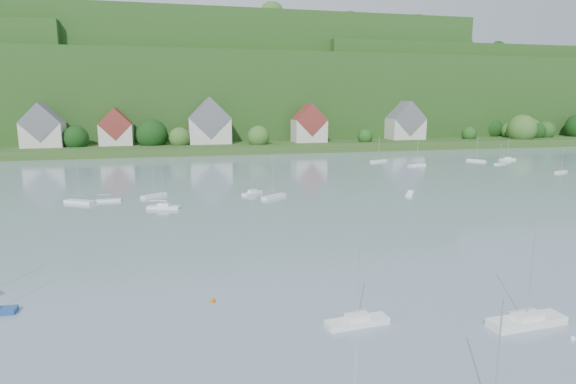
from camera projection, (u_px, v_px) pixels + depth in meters
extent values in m
cube|color=#2A4F1D|center=(196.00, 145.00, 200.72)|extent=(600.00, 60.00, 3.00)
cube|color=#133B13|center=(188.00, 100.00, 268.94)|extent=(620.00, 160.00, 40.00)
cube|color=#133B13|center=(206.00, 85.00, 264.96)|extent=(240.00, 130.00, 60.00)
cube|color=#133B13|center=(463.00, 97.00, 286.10)|extent=(200.00, 110.00, 48.00)
sphere|color=#2B5720|center=(522.00, 129.00, 213.17)|extent=(12.88, 12.88, 12.88)
sphere|color=black|center=(492.00, 129.00, 229.75)|extent=(10.46, 10.46, 10.46)
sphere|color=#1B5118|center=(469.00, 134.00, 212.74)|extent=(6.45, 6.45, 6.45)
sphere|color=black|center=(520.00, 129.00, 228.88)|extent=(10.68, 10.68, 10.68)
sphere|color=#2B5720|center=(180.00, 138.00, 182.98)|extent=(8.19, 8.19, 8.19)
sphere|color=#2B5720|center=(529.00, 129.00, 225.85)|extent=(10.50, 10.50, 10.50)
sphere|color=black|center=(536.00, 132.00, 219.92)|extent=(8.05, 8.05, 8.05)
sphere|color=#2B5720|center=(52.00, 141.00, 174.83)|extent=(6.49, 6.49, 6.49)
sphere|color=#2B5720|center=(309.00, 131.00, 202.87)|extent=(12.16, 12.16, 12.16)
sphere|color=#2B5720|center=(258.00, 137.00, 186.00)|extent=(8.73, 8.73, 8.73)
sphere|color=black|center=(76.00, 138.00, 176.32)|extent=(9.32, 9.32, 9.32)
sphere|color=#1B5118|center=(545.00, 131.00, 223.06)|extent=(8.84, 8.84, 8.84)
sphere|color=#1B5118|center=(365.00, 137.00, 198.10)|extent=(6.24, 6.24, 6.24)
sphere|color=black|center=(399.00, 132.00, 215.21)|extent=(8.16, 8.16, 8.16)
sphere|color=#2B5720|center=(510.00, 131.00, 225.77)|extent=(8.09, 8.09, 8.09)
sphere|color=black|center=(152.00, 135.00, 182.79)|extent=(11.92, 11.92, 11.92)
sphere|color=#1B5118|center=(9.00, 33.00, 232.39)|extent=(10.29, 10.29, 10.29)
sphere|color=black|center=(39.00, 32.00, 224.95)|extent=(7.18, 7.18, 7.18)
sphere|color=#1B5118|center=(263.00, 22.00, 251.42)|extent=(12.83, 12.83, 12.83)
sphere|color=#2B5720|center=(99.00, 13.00, 221.10)|extent=(8.18, 8.18, 8.18)
sphere|color=#1B5118|center=(187.00, 26.00, 266.15)|extent=(12.73, 12.73, 12.73)
sphere|color=#1B5118|center=(350.00, 22.00, 251.49)|extent=(11.50, 11.50, 11.50)
sphere|color=#1B5118|center=(293.00, 28.00, 275.19)|extent=(14.65, 14.65, 14.65)
sphere|color=#2B5720|center=(272.00, 14.00, 228.71)|extent=(11.95, 11.95, 11.95)
sphere|color=#1B5118|center=(418.00, 24.00, 254.11)|extent=(9.76, 9.76, 9.76)
sphere|color=#2B5720|center=(93.00, 23.00, 250.17)|extent=(7.07, 7.07, 7.07)
sphere|color=black|center=(180.00, 16.00, 230.53)|extent=(8.21, 8.21, 8.21)
sphere|color=#2B5720|center=(141.00, 21.00, 248.70)|extent=(12.24, 12.24, 12.24)
sphere|color=#2B5720|center=(405.00, 25.00, 257.21)|extent=(9.00, 9.00, 9.00)
sphere|color=#1B5118|center=(371.00, 28.00, 268.48)|extent=(8.03, 8.03, 8.03)
sphere|color=#2B5720|center=(487.00, 53.00, 288.30)|extent=(9.52, 9.52, 9.52)
sphere|color=#2B5720|center=(566.00, 55.00, 301.93)|extent=(9.12, 9.12, 9.12)
sphere|color=#2B5720|center=(369.00, 48.00, 270.73)|extent=(14.97, 14.97, 14.97)
sphere|color=black|center=(498.00, 48.00, 256.85)|extent=(7.52, 7.52, 7.52)
sphere|color=#1B5118|center=(334.00, 49.00, 263.48)|extent=(9.78, 9.78, 9.78)
sphere|color=#1B5118|center=(403.00, 50.00, 271.74)|extent=(12.02, 12.02, 12.02)
sphere|color=black|center=(450.00, 47.00, 258.07)|extent=(11.57, 11.57, 11.57)
sphere|color=#1B5118|center=(438.00, 43.00, 241.79)|extent=(12.65, 12.65, 12.65)
sphere|color=#2B5720|center=(467.00, 47.00, 251.95)|extent=(8.28, 8.28, 8.28)
sphere|color=black|center=(469.00, 54.00, 292.10)|extent=(7.47, 7.47, 7.47)
sphere|color=#2B5720|center=(375.00, 48.00, 259.96)|extent=(9.48, 9.48, 9.48)
sphere|color=black|center=(492.00, 66.00, 304.72)|extent=(8.43, 8.43, 8.43)
sphere|color=#1B5118|center=(107.00, 56.00, 243.38)|extent=(12.01, 12.01, 12.01)
sphere|color=black|center=(510.00, 61.00, 277.50)|extent=(13.54, 13.54, 13.54)
sphere|color=black|center=(403.00, 59.00, 270.27)|extent=(15.08, 15.08, 15.08)
sphere|color=#2B5720|center=(375.00, 61.00, 282.86)|extent=(15.99, 15.99, 15.99)
sphere|color=black|center=(180.00, 57.00, 261.19)|extent=(15.72, 15.72, 15.72)
sphere|color=#2B5720|center=(500.00, 68.00, 340.10)|extent=(14.17, 14.17, 14.17)
sphere|color=#1B5118|center=(207.00, 59.00, 260.61)|extent=(10.54, 10.54, 10.54)
cube|color=beige|center=(43.00, 135.00, 174.58)|extent=(14.00, 10.00, 9.00)
cube|color=slate|center=(42.00, 122.00, 173.75)|extent=(14.00, 10.40, 14.00)
cube|color=beige|center=(117.00, 134.00, 182.31)|extent=(12.00, 9.00, 8.00)
cube|color=maroon|center=(116.00, 124.00, 181.57)|extent=(12.00, 9.36, 12.00)
cube|color=beige|center=(210.00, 131.00, 189.19)|extent=(16.00, 11.00, 10.00)
cube|color=slate|center=(209.00, 118.00, 188.26)|extent=(16.00, 11.44, 16.00)
cube|color=beige|center=(309.00, 131.00, 196.53)|extent=(13.00, 10.00, 9.00)
cube|color=maroon|center=(309.00, 120.00, 195.69)|extent=(13.00, 10.40, 13.00)
cube|color=beige|center=(405.00, 129.00, 210.66)|extent=(15.00, 10.00, 9.00)
cube|color=slate|center=(406.00, 118.00, 209.82)|extent=(15.00, 10.40, 15.00)
cylinder|color=silver|center=(498.00, 358.00, 28.71)|extent=(0.10, 0.10, 7.48)
cube|color=white|center=(357.00, 322.00, 42.39)|extent=(5.82, 2.10, 0.57)
cube|color=white|center=(357.00, 316.00, 42.29)|extent=(2.09, 1.29, 0.50)
cylinder|color=silver|center=(358.00, 281.00, 41.67)|extent=(0.10, 0.10, 7.13)
cylinder|color=silver|center=(349.00, 311.00, 41.90)|extent=(3.13, 0.36, 0.08)
cube|color=white|center=(527.00, 321.00, 42.33)|extent=(7.26, 2.42, 0.72)
cube|color=white|center=(527.00, 315.00, 42.22)|extent=(2.58, 1.55, 0.50)
cylinder|color=silver|center=(532.00, 269.00, 41.44)|extent=(0.10, 0.10, 8.95)
cylinder|color=silver|center=(518.00, 310.00, 41.79)|extent=(3.94, 0.31, 0.08)
sphere|color=white|center=(573.00, 340.00, 39.74)|extent=(0.47, 0.47, 0.47)
sphere|color=#F26300|center=(213.00, 302.00, 47.33)|extent=(0.50, 0.50, 0.50)
cube|color=white|center=(507.00, 159.00, 160.69)|extent=(5.76, 1.77, 0.57)
cube|color=white|center=(508.00, 158.00, 160.59)|extent=(2.03, 1.18, 0.50)
cylinder|color=silver|center=(508.00, 148.00, 159.98)|extent=(0.10, 0.10, 7.14)
cylinder|color=silver|center=(506.00, 156.00, 160.25)|extent=(3.14, 0.18, 0.08)
cube|color=white|center=(274.00, 196.00, 98.22)|extent=(5.70, 4.95, 0.59)
cylinder|color=silver|center=(274.00, 177.00, 97.48)|extent=(0.10, 0.10, 7.42)
cylinder|color=silver|center=(271.00, 191.00, 97.31)|extent=(2.63, 2.07, 0.08)
cube|color=white|center=(500.00, 164.00, 150.12)|extent=(4.86, 3.26, 0.48)
cylinder|color=silver|center=(501.00, 153.00, 149.53)|extent=(0.10, 0.10, 5.95)
cylinder|color=silver|center=(499.00, 160.00, 149.47)|extent=(2.39, 1.21, 0.08)
cube|color=white|center=(378.00, 161.00, 156.36)|extent=(6.31, 4.00, 0.61)
cylinder|color=silver|center=(379.00, 148.00, 155.59)|extent=(0.10, 0.10, 7.67)
cylinder|color=silver|center=(377.00, 157.00, 155.59)|extent=(3.13, 1.40, 0.08)
cube|color=white|center=(410.00, 193.00, 101.62)|extent=(3.84, 4.56, 0.47)
cube|color=white|center=(411.00, 191.00, 101.53)|extent=(1.71, 1.87, 0.50)
cylinder|color=silver|center=(411.00, 179.00, 101.04)|extent=(0.10, 0.10, 5.86)
cylinder|color=silver|center=(410.00, 189.00, 100.78)|extent=(1.59, 2.12, 0.08)
cube|color=white|center=(109.00, 200.00, 94.65)|extent=(4.69, 1.46, 0.46)
cylinder|color=silver|center=(107.00, 185.00, 94.07)|extent=(0.10, 0.10, 5.81)
cylinder|color=silver|center=(104.00, 195.00, 94.26)|extent=(2.56, 0.17, 0.08)
cube|color=white|center=(154.00, 196.00, 99.09)|extent=(5.33, 4.71, 0.56)
cylinder|color=silver|center=(153.00, 178.00, 98.39)|extent=(0.10, 0.10, 6.98)
cylinder|color=silver|center=(150.00, 191.00, 98.22)|extent=(2.45, 1.98, 0.08)
cube|color=white|center=(252.00, 193.00, 101.94)|extent=(4.86, 4.38, 0.51)
cube|color=white|center=(252.00, 191.00, 101.84)|extent=(2.02, 1.92, 0.50)
cylinder|color=silver|center=(252.00, 177.00, 101.29)|extent=(0.10, 0.10, 6.41)
cylinder|color=silver|center=(250.00, 188.00, 101.12)|extent=(2.22, 1.86, 0.08)
cube|color=white|center=(79.00, 202.00, 92.95)|extent=(6.08, 4.72, 0.61)
cylinder|color=silver|center=(78.00, 181.00, 92.18)|extent=(0.10, 0.10, 7.64)
cylinder|color=silver|center=(75.00, 195.00, 93.02)|extent=(2.89, 1.87, 0.08)
cube|color=white|center=(164.00, 207.00, 88.11)|extent=(6.08, 3.24, 0.59)
cube|color=white|center=(163.00, 204.00, 88.00)|extent=(2.29, 1.68, 0.50)
cylinder|color=silver|center=(163.00, 186.00, 87.37)|extent=(0.10, 0.10, 7.32)
cylinder|color=silver|center=(159.00, 201.00, 87.93)|extent=(3.11, 0.99, 0.08)
cube|color=white|center=(417.00, 165.00, 146.40)|extent=(5.87, 2.41, 0.57)
cylinder|color=silver|center=(417.00, 152.00, 145.68)|extent=(0.10, 0.10, 7.12)
cylinder|color=silver|center=(415.00, 161.00, 145.86)|extent=(3.11, 0.54, 0.08)
cube|color=white|center=(476.00, 160.00, 157.68)|extent=(4.44, 6.07, 0.60)
cylinder|color=silver|center=(477.00, 148.00, 156.92)|extent=(0.10, 0.10, 7.52)
cylinder|color=silver|center=(474.00, 157.00, 158.10)|extent=(1.71, 2.92, 0.08)
cube|color=white|center=(561.00, 172.00, 132.75)|extent=(5.12, 3.37, 0.50)
cylinder|color=silver|center=(562.00, 160.00, 132.12)|extent=(0.10, 0.10, 6.25)
cylinder|color=silver|center=(560.00, 168.00, 132.08)|extent=(2.53, 1.23, 0.08)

